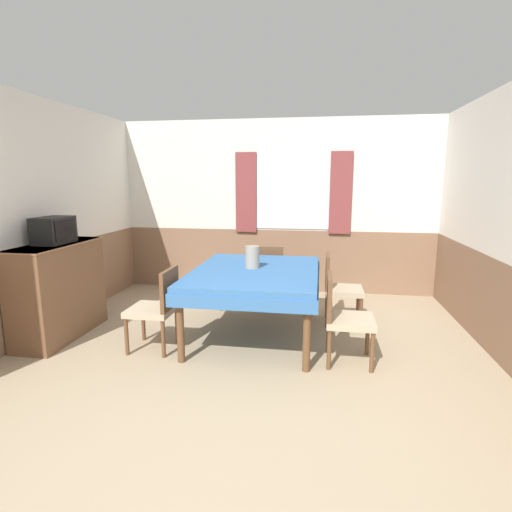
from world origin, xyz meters
TOP-DOWN VIEW (x-y plane):
  - ground_plane at (0.00, 0.00)m, footprint 16.00×16.00m
  - wall_back at (0.01, 3.99)m, footprint 5.13×0.09m
  - wall_left at (-2.39, 1.98)m, footprint 0.05×4.37m
  - wall_right at (2.39, 1.98)m, footprint 0.05×4.37m
  - dining_table at (-0.01, 2.08)m, footprint 1.37×1.76m
  - chair_left_near at (-0.93, 1.55)m, footprint 0.44×0.44m
  - chair_right_near at (0.91, 1.55)m, footprint 0.44×0.44m
  - chair_head_window at (-0.01, 3.19)m, footprint 0.44×0.44m
  - chair_right_far at (0.91, 2.61)m, footprint 0.44×0.44m
  - sideboard at (-2.13, 1.71)m, footprint 0.46×1.16m
  - tv at (-2.13, 1.73)m, footprint 0.29×0.42m
  - vase at (-0.06, 2.16)m, footprint 0.16×0.16m

SIDE VIEW (x-z plane):
  - ground_plane at x=0.00m, z-range 0.00..0.00m
  - chair_left_near at x=-0.93m, z-range 0.04..0.88m
  - chair_right_near at x=0.91m, z-range 0.04..0.88m
  - chair_head_window at x=-0.01m, z-range 0.04..0.88m
  - chair_right_far at x=0.91m, z-range 0.04..0.88m
  - sideboard at x=-2.13m, z-range 0.01..1.05m
  - dining_table at x=-0.01m, z-range 0.27..1.02m
  - vase at x=-0.06m, z-range 0.75..0.99m
  - tv at x=-2.13m, z-range 1.04..1.32m
  - wall_left at x=-2.39m, z-range 0.00..2.60m
  - wall_right at x=2.39m, z-range 0.00..2.60m
  - wall_back at x=0.01m, z-range 0.01..2.61m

